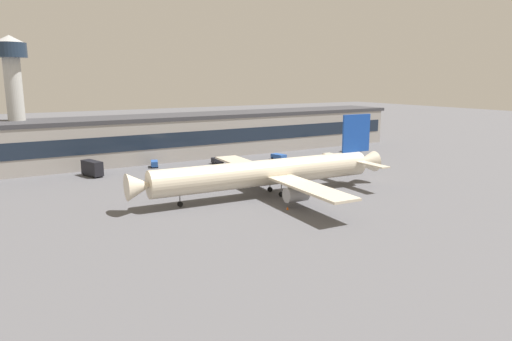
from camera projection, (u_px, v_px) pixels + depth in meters
The scene contains 11 objects.
ground_plane at pixel (311, 188), 111.00m from camera, with size 600.00×600.00×0.00m, color #56565B.
terminal_building at pixel (205, 134), 158.27m from camera, with size 150.76×19.19×13.91m.
airliner at pixel (269, 172), 103.03m from camera, with size 61.77×52.92×17.14m.
control_tower at pixel (14, 88), 129.37m from camera, with size 8.63×8.63×37.23m.
stair_truck at pixel (353, 147), 163.81m from camera, with size 5.15×6.38×3.55m.
catering_truck at pixel (93, 168), 123.38m from camera, with size 4.51×7.64×4.15m.
pushback_tractor at pixel (278, 156), 149.07m from camera, with size 3.50×5.22×1.75m.
follow_me_car at pixel (154, 163), 136.30m from camera, with size 3.16×4.77×1.85m.
baggage_tug at pixel (218, 160), 142.29m from camera, with size 3.63×2.14×1.85m.
traffic_cone_0 at pixel (287, 208), 92.42m from camera, with size 0.51×0.51×0.64m, color #F2590C.
traffic_cone_1 at pixel (333, 202), 97.00m from camera, with size 0.48×0.48×0.60m, color #F2590C.
Camera 1 is at (-67.63, -85.28, 25.72)m, focal length 32.64 mm.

